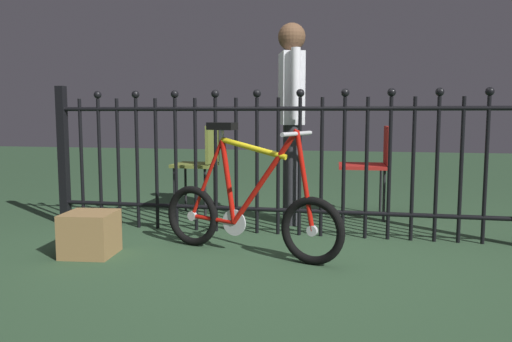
{
  "coord_description": "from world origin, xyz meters",
  "views": [
    {
      "loc": [
        0.67,
        -3.17,
        0.93
      ],
      "look_at": [
        -0.03,
        0.21,
        0.55
      ],
      "focal_mm": 35.77,
      "sensor_mm": 36.0,
      "label": 1
    }
  ],
  "objects_px": {
    "chair_red": "(372,161)",
    "display_crate": "(90,234)",
    "person_visitor": "(291,105)",
    "chair_olive": "(202,159)",
    "bicycle": "(248,212)"
  },
  "relations": [
    {
      "from": "chair_red",
      "to": "display_crate",
      "type": "distance_m",
      "value": 2.51
    },
    {
      "from": "chair_red",
      "to": "person_visitor",
      "type": "bearing_deg",
      "value": -151.25
    },
    {
      "from": "chair_olive",
      "to": "display_crate",
      "type": "relative_size",
      "value": 2.61
    },
    {
      "from": "bicycle",
      "to": "person_visitor",
      "type": "height_order",
      "value": "person_visitor"
    },
    {
      "from": "chair_olive",
      "to": "person_visitor",
      "type": "distance_m",
      "value": 1.01
    },
    {
      "from": "person_visitor",
      "to": "bicycle",
      "type": "bearing_deg",
      "value": -97.95
    },
    {
      "from": "bicycle",
      "to": "display_crate",
      "type": "relative_size",
      "value": 4.09
    },
    {
      "from": "bicycle",
      "to": "chair_olive",
      "type": "distance_m",
      "value": 1.45
    },
    {
      "from": "chair_olive",
      "to": "bicycle",
      "type": "bearing_deg",
      "value": -60.27
    },
    {
      "from": "display_crate",
      "to": "chair_red",
      "type": "bearing_deg",
      "value": 41.59
    },
    {
      "from": "chair_red",
      "to": "display_crate",
      "type": "height_order",
      "value": "chair_red"
    },
    {
      "from": "chair_olive",
      "to": "person_visitor",
      "type": "relative_size",
      "value": 0.49
    },
    {
      "from": "bicycle",
      "to": "chair_red",
      "type": "height_order",
      "value": "bicycle"
    },
    {
      "from": "chair_olive",
      "to": "person_visitor",
      "type": "height_order",
      "value": "person_visitor"
    },
    {
      "from": "bicycle",
      "to": "chair_olive",
      "type": "bearing_deg",
      "value": 119.73
    }
  ]
}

